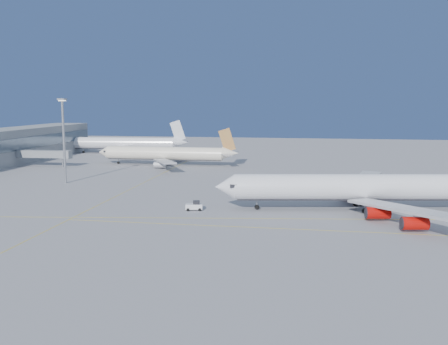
% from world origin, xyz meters
% --- Properties ---
extents(ground, '(500.00, 500.00, 0.00)m').
position_xyz_m(ground, '(0.00, 0.00, 0.00)').
color(ground, slate).
rests_on(ground, ground).
extents(terminal, '(18.40, 110.00, 15.00)m').
position_xyz_m(terminal, '(-114.93, 85.00, 7.51)').
color(terminal, gray).
rests_on(terminal, ground).
extents(jet_bridge, '(23.60, 3.60, 6.90)m').
position_xyz_m(jet_bridge, '(-93.11, 72.00, 5.17)').
color(jet_bridge, gray).
rests_on(jet_bridge, ground).
extents(taxiway_lines, '(118.86, 140.00, 0.02)m').
position_xyz_m(taxiway_lines, '(-14.71, 6.34, 0.01)').
color(taxiway_lines, gold).
rests_on(taxiway_lines, ground).
extents(airliner_virgin, '(74.94, 66.63, 18.54)m').
position_xyz_m(airliner_virgin, '(28.31, 8.45, 5.59)').
color(airliner_virgin, white).
rests_on(airliner_virgin, ground).
extents(airliner_etihad, '(61.55, 57.05, 16.11)m').
position_xyz_m(airliner_etihad, '(-45.04, 85.28, 4.90)').
color(airliner_etihad, silver).
rests_on(airliner_etihad, ground).
extents(airliner_third, '(65.25, 60.04, 17.50)m').
position_xyz_m(airliner_third, '(-79.02, 127.34, 5.30)').
color(airliner_third, white).
rests_on(airliner_third, ground).
extents(pushback_tug, '(4.53, 3.27, 2.35)m').
position_xyz_m(pushback_tug, '(-13.78, 0.65, 1.09)').
color(pushback_tug, white).
rests_on(pushback_tug, ground).
extents(light_mast, '(2.41, 2.41, 27.86)m').
position_xyz_m(light_mast, '(-65.28, 34.02, 16.44)').
color(light_mast, gray).
rests_on(light_mast, ground).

